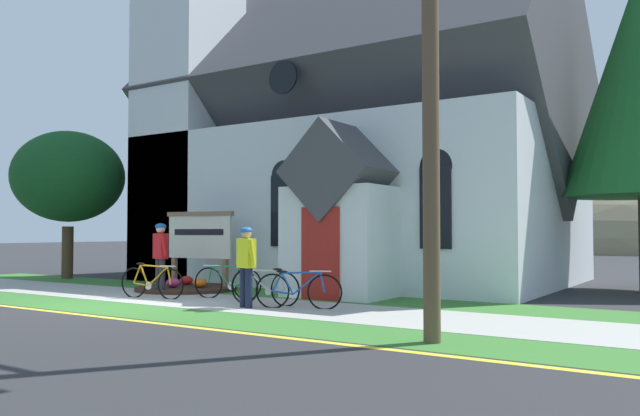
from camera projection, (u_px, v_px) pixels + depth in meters
name	position (u px, v px, depth m)	size (l,w,h in m)	color
ground	(234.00, 292.00, 16.38)	(140.00, 140.00, 0.00)	#2B2B2D
sidewalk_slab	(200.00, 300.00, 14.26)	(32.00, 2.51, 0.01)	#A8A59E
grass_verge	(126.00, 310.00, 12.55)	(32.00, 1.58, 0.01)	#38722D
church_lawn	(261.00, 293.00, 16.10)	(24.00, 1.89, 0.01)	#38722D
curb_paint_stripe	(86.00, 315.00, 11.76)	(28.00, 0.16, 0.01)	yellow
church_building	(346.00, 143.00, 20.54)	(12.90, 10.27, 13.15)	silver
church_sign	(199.00, 238.00, 17.16)	(2.23, 0.26, 2.08)	#7F6047
flower_bed	(186.00, 288.00, 16.71)	(2.63, 2.63, 0.34)	#382319
bicycle_blue	(228.00, 282.00, 14.65)	(1.68, 0.45, 0.82)	black
bicycle_black	(152.00, 282.00, 14.71)	(1.75, 0.33, 0.84)	black
bicycle_silver	(265.00, 287.00, 13.48)	(1.78, 0.11, 0.80)	black
bicycle_green	(298.00, 290.00, 12.76)	(1.69, 0.67, 0.79)	black
cyclist_in_yellow_jersey	(160.00, 252.00, 15.89)	(0.62, 0.46, 1.75)	#2D2D33
cyclist_in_white_jersey	(246.00, 261.00, 12.88)	(0.59, 0.44, 1.64)	#191E38
yard_deciduous_tree	(69.00, 177.00, 21.10)	(3.60, 3.60, 4.87)	#4C3823
distant_hill	(612.00, 248.00, 59.34)	(74.04, 40.74, 17.41)	#847A5B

